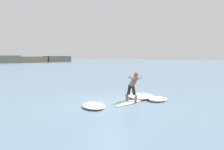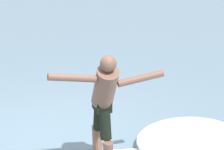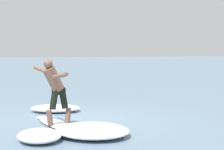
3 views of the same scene
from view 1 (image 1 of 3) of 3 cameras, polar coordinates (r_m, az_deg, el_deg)
name	(u,v)px [view 1 (image 1 of 3)]	position (r m, az deg, el deg)	size (l,w,h in m)	color
ground_plane	(111,102)	(11.25, -0.15, -7.17)	(200.00, 200.00, 0.00)	slate
surfboard	(131,102)	(11.21, 4.95, -7.08)	(2.41, 0.84, 0.19)	white
surfer	(133,84)	(11.04, 5.60, -2.43)	(1.46, 0.81, 1.52)	brown
wave_foam_at_tail	(141,96)	(12.41, 7.60, -5.50)	(2.13, 2.08, 0.23)	white
wave_foam_at_nose	(94,106)	(10.13, -4.81, -8.00)	(1.45, 1.69, 0.20)	white
wave_foam_beside	(158,99)	(11.77, 11.89, -6.18)	(1.16, 0.97, 0.22)	white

